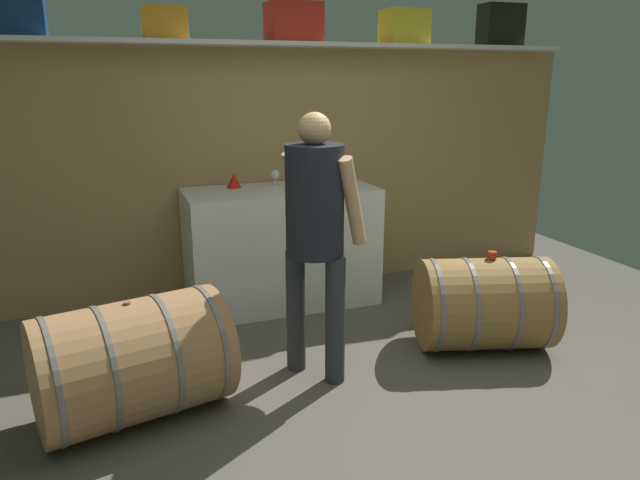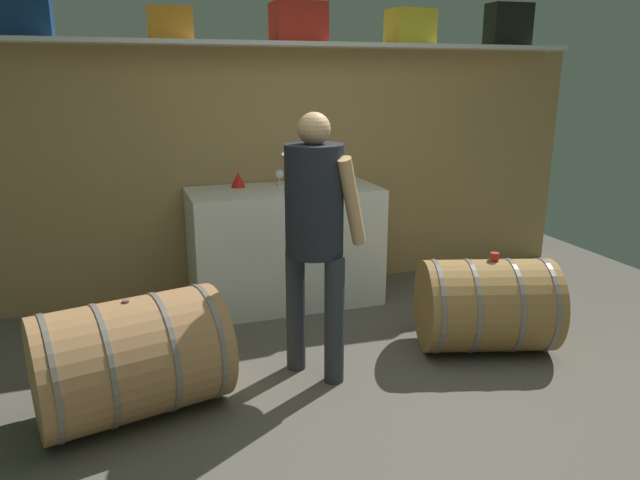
# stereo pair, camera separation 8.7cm
# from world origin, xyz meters

# --- Properties ---
(ground_plane) EXTENTS (6.34, 7.86, 0.02)m
(ground_plane) POSITION_xyz_m (0.00, 0.58, -0.01)
(ground_plane) COLOR #59544A
(back_wall_panel) EXTENTS (5.14, 0.10, 1.96)m
(back_wall_panel) POSITION_xyz_m (0.00, 2.33, 0.98)
(back_wall_panel) COLOR #A88452
(back_wall_panel) RESTS_ON ground
(high_shelf_board) EXTENTS (4.73, 0.40, 0.03)m
(high_shelf_board) POSITION_xyz_m (0.00, 2.18, 1.97)
(high_shelf_board) COLOR silver
(high_shelf_board) RESTS_ON back_wall_panel
(toolcase_navy) EXTENTS (0.42, 0.22, 0.24)m
(toolcase_navy) POSITION_xyz_m (-1.89, 2.18, 2.11)
(toolcase_navy) COLOR navy
(toolcase_navy) RESTS_ON high_shelf_board
(toolcase_orange) EXTENTS (0.30, 0.20, 0.22)m
(toolcase_orange) POSITION_xyz_m (-0.92, 2.18, 2.10)
(toolcase_orange) COLOR orange
(toolcase_orange) RESTS_ON high_shelf_board
(toolcase_red) EXTENTS (0.39, 0.30, 0.28)m
(toolcase_red) POSITION_xyz_m (0.02, 2.18, 2.13)
(toolcase_red) COLOR red
(toolcase_red) RESTS_ON high_shelf_board
(toolcase_yellow) EXTENTS (0.36, 0.28, 0.27)m
(toolcase_yellow) POSITION_xyz_m (0.96, 2.18, 2.12)
(toolcase_yellow) COLOR yellow
(toolcase_yellow) RESTS_ON high_shelf_board
(toolcase_black) EXTENTS (0.37, 0.22, 0.34)m
(toolcase_black) POSITION_xyz_m (1.89, 2.18, 2.16)
(toolcase_black) COLOR black
(toolcase_black) RESTS_ON high_shelf_board
(work_cabinet) EXTENTS (1.45, 0.65, 0.92)m
(work_cabinet) POSITION_xyz_m (-0.17, 1.94, 0.46)
(work_cabinet) COLOR white
(work_cabinet) RESTS_ON ground
(wine_bottle_amber) EXTENTS (0.07, 0.07, 0.27)m
(wine_bottle_amber) POSITION_xyz_m (0.27, 2.18, 1.04)
(wine_bottle_amber) COLOR brown
(wine_bottle_amber) RESTS_ON work_cabinet
(wine_glass) EXTENTS (0.07, 0.07, 0.13)m
(wine_glass) POSITION_xyz_m (-0.17, 2.07, 1.00)
(wine_glass) COLOR white
(wine_glass) RESTS_ON work_cabinet
(red_funnel) EXTENTS (0.11, 0.11, 0.11)m
(red_funnel) POSITION_xyz_m (-0.49, 2.11, 0.97)
(red_funnel) COLOR red
(red_funnel) RESTS_ON work_cabinet
(wine_barrel_near) EXTENTS (0.97, 0.81, 0.62)m
(wine_barrel_near) POSITION_xyz_m (0.85, 0.71, 0.31)
(wine_barrel_near) COLOR olive
(wine_barrel_near) RESTS_ON ground
(wine_barrel_far) EXTENTS (1.06, 0.83, 0.65)m
(wine_barrel_far) POSITION_xyz_m (-1.37, 0.64, 0.32)
(wine_barrel_far) COLOR #A9784B
(wine_barrel_far) RESTS_ON ground
(tasting_cup) EXTENTS (0.06, 0.06, 0.05)m
(tasting_cup) POSITION_xyz_m (0.88, 0.71, 0.63)
(tasting_cup) COLOR red
(tasting_cup) RESTS_ON wine_barrel_near
(winemaker_pouring) EXTENTS (0.48, 0.51, 1.56)m
(winemaker_pouring) POSITION_xyz_m (-0.32, 0.74, 0.96)
(winemaker_pouring) COLOR #2D3138
(winemaker_pouring) RESTS_ON ground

